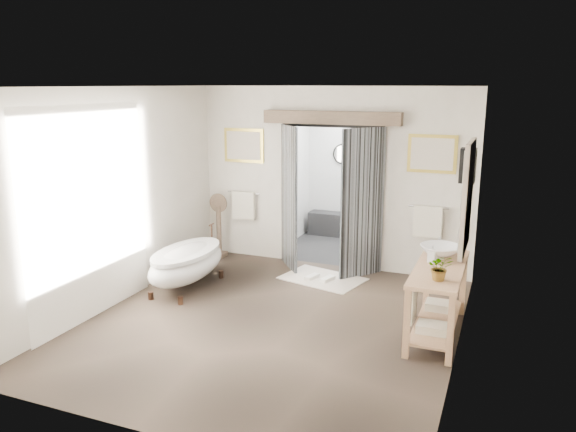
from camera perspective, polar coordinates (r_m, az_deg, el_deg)
The scene contains 13 objects.
ground_plane at distance 7.19m, azimuth -1.81°, elevation -10.78°, with size 5.00×5.00×0.00m, color brown.
room_shell at distance 6.56m, azimuth -2.61°, elevation 3.86°, with size 4.52×5.02×2.91m.
shower_room at distance 10.54m, azimuth 6.86°, elevation 2.12°, with size 2.22×2.01×2.51m.
back_wall_dressing at distance 8.84m, azimuth 4.14°, elevation 4.36°, with size 3.82×0.73×2.52m.
clawfoot_tub at distance 8.33m, azimuth -10.24°, elevation -4.70°, with size 0.73×1.64×0.80m.
vanity at distance 6.92m, azimuth 14.78°, elevation -7.70°, with size 0.57×1.60×0.85m.
pedestal_mirror at distance 9.74m, azimuth -7.03°, elevation -1.38°, with size 0.33×0.21×1.12m.
rug at distance 8.70m, azimuth 3.53°, elevation -6.37°, with size 1.20×0.80×0.01m, color beige.
slippers at distance 8.63m, azimuth 3.24°, elevation -6.29°, with size 0.43×0.29×0.05m.
basin at distance 7.10m, azimuth 15.20°, elevation -3.54°, with size 0.49×0.49×0.17m, color white.
plant at distance 6.31m, azimuth 15.19°, elevation -5.08°, with size 0.26×0.23×0.29m, color gray.
soap_bottle_a at distance 6.92m, azimuth 14.48°, elevation -3.74°, with size 0.09×0.10×0.21m, color gray.
soap_bottle_b at distance 7.49m, azimuth 15.13°, elevation -2.67°, with size 0.13×0.13×0.17m, color gray.
Camera 1 is at (2.64, -6.01, 2.93)m, focal length 35.00 mm.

